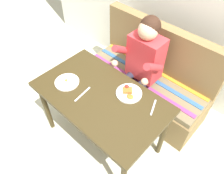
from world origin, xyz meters
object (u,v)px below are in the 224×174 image
(couch, at_px, (147,82))
(knife, at_px, (83,94))
(plate_eggs, at_px, (67,82))
(table, at_px, (101,101))
(fork, at_px, (153,107))
(plate_breakfast, at_px, (129,93))
(person, at_px, (141,62))

(couch, bearing_deg, knife, -98.14)
(couch, height_order, plate_eggs, couch)
(table, xyz_separation_m, fork, (0.42, 0.21, 0.08))
(plate_breakfast, bearing_deg, couch, 106.32)
(fork, bearing_deg, person, 116.21)
(plate_breakfast, bearing_deg, fork, 5.27)
(plate_eggs, bearing_deg, couch, 68.82)
(plate_breakfast, relative_size, fork, 1.35)
(person, bearing_deg, fork, -41.72)
(person, distance_m, plate_eggs, 0.76)
(table, bearing_deg, knife, -141.45)
(table, distance_m, couch, 0.83)
(person, bearing_deg, plate_eggs, -115.28)
(person, distance_m, plate_breakfast, 0.44)
(person, height_order, plate_breakfast, person)
(couch, relative_size, plate_eggs, 6.41)
(couch, bearing_deg, plate_eggs, -111.18)
(person, xyz_separation_m, fork, (0.43, -0.38, -0.01))
(plate_breakfast, relative_size, plate_eggs, 1.02)
(couch, relative_size, person, 1.19)
(table, xyz_separation_m, knife, (-0.12, -0.10, 0.08))
(table, xyz_separation_m, plate_breakfast, (0.17, 0.18, 0.09))
(couch, xyz_separation_m, plate_breakfast, (0.17, -0.58, 0.41))
(plate_breakfast, height_order, fork, plate_breakfast)
(couch, distance_m, person, 0.45)
(plate_breakfast, bearing_deg, person, 113.85)
(plate_breakfast, xyz_separation_m, knife, (-0.29, -0.28, -0.01))
(fork, xyz_separation_m, knife, (-0.54, -0.31, 0.00))
(fork, distance_m, knife, 0.62)
(plate_eggs, bearing_deg, plate_breakfast, 29.47)
(plate_breakfast, distance_m, plate_eggs, 0.58)
(couch, xyz_separation_m, fork, (0.42, -0.56, 0.40))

